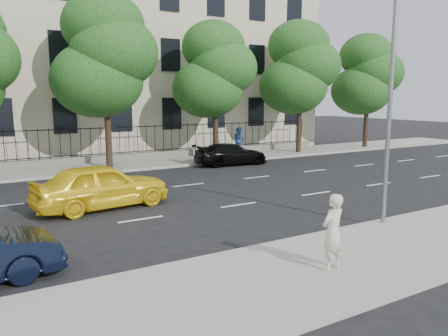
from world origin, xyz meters
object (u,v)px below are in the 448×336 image
object	(u,v)px
street_light	(378,66)
black_sedan	(231,154)
yellow_taxi	(102,186)
woman_near	(333,232)

from	to	relation	value
street_light	black_sedan	bearing A→B (deg)	79.00
yellow_taxi	woman_near	distance (m)	9.55
street_light	black_sedan	xyz separation A→B (m)	(2.54, 13.09, -4.48)
street_light	black_sedan	distance (m)	14.06
street_light	yellow_taxi	world-z (taller)	street_light
yellow_taxi	woman_near	bearing A→B (deg)	-169.11
street_light	black_sedan	world-z (taller)	street_light
yellow_taxi	black_sedan	size ratio (longest dim) A/B	1.09
yellow_taxi	black_sedan	distance (m)	11.76
street_light	yellow_taxi	size ratio (longest dim) A/B	1.60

